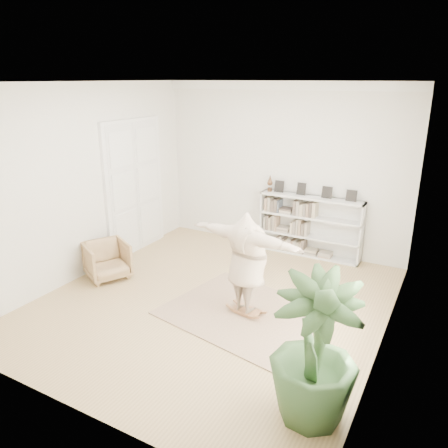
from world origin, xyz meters
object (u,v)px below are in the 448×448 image
armchair (107,260)px  person (247,261)px  rocker_board (246,310)px  bookshelf (310,227)px  houseplant (315,350)px

armchair → person: 3.00m
armchair → rocker_board: (2.94, 0.03, -0.29)m
rocker_board → person: 0.88m
bookshelf → rocker_board: 2.98m
person → houseplant: size_ratio=1.17×
bookshelf → armchair: bookshelf is taller
rocker_board → person: person is taller
rocker_board → houseplant: 2.47m
armchair → bookshelf: bearing=-17.1°
bookshelf → houseplant: (1.56, -4.60, 0.24)m
armchair → houseplant: 4.88m
person → bookshelf: bearing=-80.9°
bookshelf → rocker_board: size_ratio=4.42×
armchair → houseplant: (4.56, -1.64, 0.52)m
rocker_board → houseplant: size_ratio=0.29×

